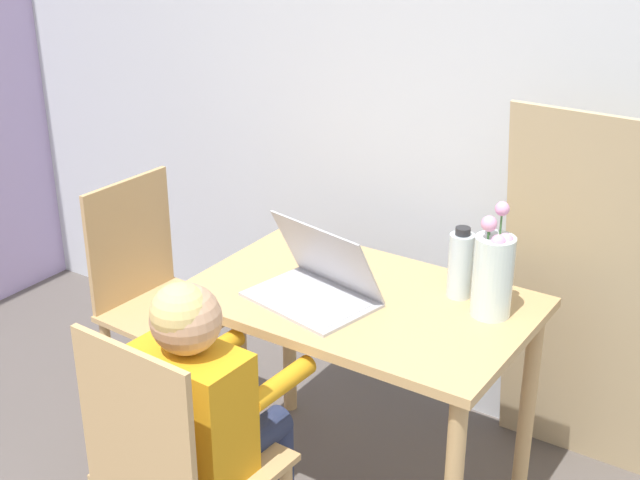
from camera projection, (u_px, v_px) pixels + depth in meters
wall_back at (493, 83)px, 2.91m from camera, size 6.40×0.05×2.50m
dining_table at (359, 329)px, 2.71m from camera, size 1.01×0.64×0.72m
chair_occupied at (177, 473)px, 2.31m from camera, size 0.42×0.42×0.90m
chair_spare at (158, 302)px, 3.18m from camera, size 0.42×0.42×0.90m
person_seated at (206, 398)px, 2.34m from camera, size 0.33×0.43×0.99m
laptop at (318, 282)px, 2.63m from camera, size 0.41×0.33×0.24m
flower_vase at (493, 271)px, 2.51m from camera, size 0.12×0.12×0.34m
water_bottle at (461, 264)px, 2.63m from camera, size 0.07×0.07×0.22m
cardboard_panel at (582, 300)px, 2.83m from camera, size 0.52×0.19×1.27m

